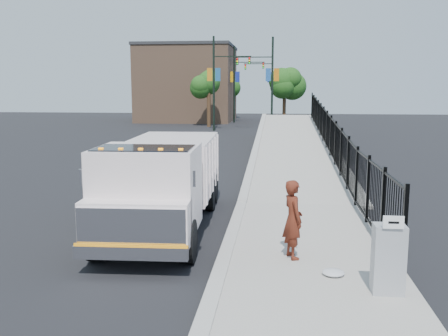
# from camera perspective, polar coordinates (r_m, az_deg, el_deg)

# --- Properties ---
(ground) EXTENTS (120.00, 120.00, 0.00)m
(ground) POSITION_cam_1_polar(r_m,az_deg,el_deg) (12.18, 0.68, -8.75)
(ground) COLOR black
(ground) RESTS_ON ground
(sidewalk) EXTENTS (3.55, 12.00, 0.12)m
(sidewalk) POSITION_cam_1_polar(r_m,az_deg,el_deg) (10.26, 10.57, -12.09)
(sidewalk) COLOR #9E998E
(sidewalk) RESTS_ON ground
(curb) EXTENTS (0.30, 12.00, 0.16)m
(curb) POSITION_cam_1_polar(r_m,az_deg,el_deg) (10.28, -0.42, -11.76)
(curb) COLOR #ADAAA3
(curb) RESTS_ON ground
(ramp) EXTENTS (3.95, 24.06, 3.19)m
(ramp) POSITION_cam_1_polar(r_m,az_deg,el_deg) (27.80, 8.26, 1.38)
(ramp) COLOR #9E998E
(ramp) RESTS_ON ground
(iron_fence) EXTENTS (0.10, 28.00, 1.80)m
(iron_fence) POSITION_cam_1_polar(r_m,az_deg,el_deg) (23.83, 12.06, 2.15)
(iron_fence) COLOR black
(iron_fence) RESTS_ON ground
(truck) EXTENTS (2.64, 7.34, 2.48)m
(truck) POSITION_cam_1_polar(r_m,az_deg,el_deg) (13.22, -6.98, -1.14)
(truck) COLOR black
(truck) RESTS_ON ground
(worker) EXTENTS (0.61, 0.73, 1.70)m
(worker) POSITION_cam_1_polar(r_m,az_deg,el_deg) (10.80, 7.87, -5.82)
(worker) COLOR #561F12
(worker) RESTS_ON sidewalk
(utility_cabinet) EXTENTS (0.55, 0.40, 1.25)m
(utility_cabinet) POSITION_cam_1_polar(r_m,az_deg,el_deg) (9.46, 18.27, -9.86)
(utility_cabinet) COLOR gray
(utility_cabinet) RESTS_ON sidewalk
(arrow_sign) EXTENTS (0.35, 0.04, 0.22)m
(arrow_sign) POSITION_cam_1_polar(r_m,az_deg,el_deg) (9.04, 18.80, -5.90)
(arrow_sign) COLOR white
(arrow_sign) RESTS_ON utility_cabinet
(debris) EXTENTS (0.44, 0.44, 0.11)m
(debris) POSITION_cam_1_polar(r_m,az_deg,el_deg) (10.20, 12.39, -11.57)
(debris) COLOR silver
(debris) RESTS_ON sidewalk
(light_pole_0) EXTENTS (3.77, 0.22, 8.00)m
(light_pole_0) POSITION_cam_1_polar(r_m,az_deg,el_deg) (43.23, -0.77, 10.06)
(light_pole_0) COLOR black
(light_pole_0) RESTS_ON ground
(light_pole_1) EXTENTS (3.78, 0.22, 8.00)m
(light_pole_1) POSITION_cam_1_polar(r_m,az_deg,el_deg) (44.07, 5.13, 10.01)
(light_pole_1) COLOR black
(light_pole_1) RESTS_ON ground
(light_pole_2) EXTENTS (3.78, 0.22, 8.00)m
(light_pole_2) POSITION_cam_1_polar(r_m,az_deg,el_deg) (53.31, 1.51, 9.91)
(light_pole_2) COLOR black
(light_pole_2) RESTS_ON ground
(light_pole_3) EXTENTS (3.78, 0.22, 8.00)m
(light_pole_3) POSITION_cam_1_polar(r_m,az_deg,el_deg) (56.72, 5.24, 9.83)
(light_pole_3) COLOR black
(light_pole_3) RESTS_ON ground
(tree_0) EXTENTS (2.29, 2.29, 5.15)m
(tree_0) POSITION_cam_1_polar(r_m,az_deg,el_deg) (47.53, -1.76, 9.45)
(tree_0) COLOR #382314
(tree_0) RESTS_ON ground
(tree_1) EXTENTS (2.54, 2.54, 5.27)m
(tree_1) POSITION_cam_1_polar(r_m,az_deg,el_deg) (50.32, 6.94, 9.40)
(tree_1) COLOR #382314
(tree_1) RESTS_ON ground
(tree_2) EXTENTS (2.68, 2.68, 5.34)m
(tree_2) POSITION_cam_1_polar(r_m,az_deg,el_deg) (60.28, 0.51, 9.44)
(tree_2) COLOR #382314
(tree_2) RESTS_ON ground
(building) EXTENTS (10.00, 10.00, 8.00)m
(building) POSITION_cam_1_polar(r_m,az_deg,el_deg) (56.44, -4.15, 9.48)
(building) COLOR #8C664C
(building) RESTS_ON ground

